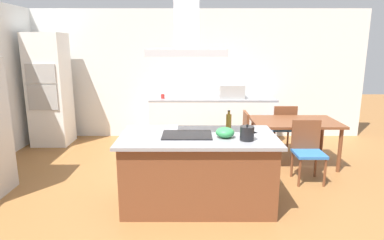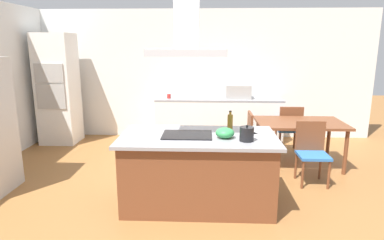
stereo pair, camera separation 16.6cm
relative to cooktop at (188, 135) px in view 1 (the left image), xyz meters
name	(u,v)px [view 1 (the left image)]	position (x,y,z in m)	size (l,w,h in m)	color
ground	(198,162)	(0.13, 1.50, -0.91)	(16.00, 16.00, 0.00)	#936033
wall_back	(197,75)	(0.13, 3.25, 0.44)	(7.20, 0.10, 2.70)	white
kitchen_island	(199,170)	(0.13, 0.00, -0.45)	(1.90, 1.02, 0.90)	brown
cooktop	(188,135)	(0.00, 0.00, 0.00)	(0.60, 0.44, 0.01)	black
tea_kettle	(249,133)	(0.69, -0.21, 0.08)	(0.21, 0.16, 0.19)	black
olive_oil_bottle	(230,121)	(0.54, 0.33, 0.10)	(0.07, 0.07, 0.24)	olive
mixing_bowl	(226,132)	(0.45, -0.09, 0.06)	(0.22, 0.22, 0.12)	#33934C
back_counter	(214,119)	(0.49, 2.88, -0.46)	(2.58, 0.62, 0.90)	white
countertop_microwave	(233,91)	(0.88, 2.88, 0.13)	(0.50, 0.38, 0.28)	#B2AFAA
coffee_mug_red	(164,96)	(-0.54, 2.83, 0.04)	(0.08, 0.08, 0.09)	red
wall_oven_stack	(51,90)	(-2.77, 2.65, 0.20)	(0.70, 0.66, 2.20)	white
dining_table	(296,126)	(1.76, 1.45, -0.24)	(1.40, 0.90, 0.75)	brown
chair_facing_island	(309,147)	(1.76, 0.78, -0.40)	(0.42, 0.42, 0.89)	#2D6BB7
chair_at_left_end	(241,135)	(0.85, 1.45, -0.40)	(0.42, 0.42, 0.89)	#2D6BB7
chair_facing_back_wall	(285,125)	(1.76, 2.11, -0.40)	(0.42, 0.42, 0.89)	#2D6BB7
range_hood	(188,33)	(0.00, 0.00, 1.20)	(0.90, 0.55, 0.78)	#ADADB2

